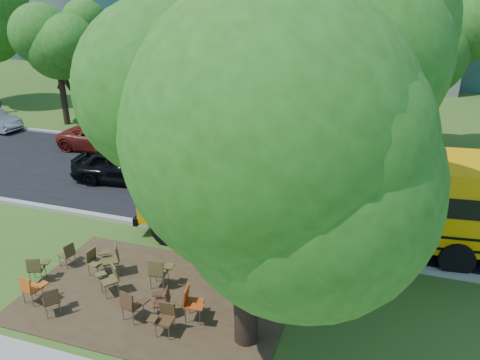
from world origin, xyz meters
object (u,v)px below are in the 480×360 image
(chair_7, at_px, (191,301))
(chair_10, at_px, (94,260))
(chair_6, at_px, (163,300))
(chair_1, at_px, (31,287))
(main_tree, at_px, (248,122))
(chair_11, at_px, (159,270))
(chair_9, at_px, (112,256))
(bg_car_red, at_px, (104,138))
(chair_8, at_px, (68,252))
(school_bus, at_px, (351,193))
(black_car, at_px, (124,166))
(chair_2, at_px, (52,298))
(chair_4, at_px, (131,303))
(chair_0, at_px, (36,267))
(chair_3, at_px, (110,277))
(chair_5, at_px, (164,316))

(chair_7, xyz_separation_m, chair_10, (-3.41, 0.94, -0.07))
(chair_6, distance_m, chair_10, 2.85)
(chair_7, bearing_deg, chair_1, -88.60)
(main_tree, bearing_deg, chair_11, 157.35)
(chair_9, distance_m, chair_10, 0.52)
(bg_car_red, bearing_deg, chair_6, -143.57)
(chair_7, bearing_deg, chair_8, -111.95)
(school_bus, bearing_deg, chair_1, -148.80)
(chair_1, distance_m, chair_7, 4.27)
(school_bus, distance_m, black_car, 9.74)
(chair_2, height_order, chair_9, chair_9)
(school_bus, xyz_separation_m, chair_4, (-4.58, -5.60, -1.19))
(chair_0, distance_m, chair_7, 4.74)
(main_tree, height_order, chair_3, main_tree)
(chair_8, height_order, bg_car_red, bg_car_red)
(school_bus, bearing_deg, chair_7, -128.91)
(chair_4, distance_m, bg_car_red, 13.75)
(chair_11, bearing_deg, chair_7, -40.63)
(chair_2, height_order, chair_10, chair_10)
(chair_6, bearing_deg, chair_3, 59.71)
(chair_0, xyz_separation_m, chair_9, (1.79, 1.00, 0.09))
(chair_8, bearing_deg, main_tree, -89.28)
(main_tree, xyz_separation_m, school_bus, (1.72, 5.35, -3.55))
(chair_5, height_order, chair_9, chair_9)
(chair_0, height_order, chair_6, chair_0)
(school_bus, bearing_deg, bg_car_red, 149.48)
(chair_4, relative_size, chair_11, 0.96)
(chair_0, bearing_deg, chair_7, -22.55)
(chair_4, height_order, chair_6, chair_4)
(chair_11, bearing_deg, chair_6, -63.50)
(chair_5, height_order, chair_7, chair_7)
(chair_11, bearing_deg, chair_2, -143.24)
(chair_1, distance_m, chair_10, 1.81)
(black_car, bearing_deg, chair_4, -154.41)
(chair_0, xyz_separation_m, chair_5, (4.33, -0.79, 0.01))
(main_tree, distance_m, chair_0, 7.86)
(main_tree, distance_m, bg_car_red, 16.12)
(chair_2, bearing_deg, chair_9, 31.16)
(chair_1, relative_size, chair_10, 1.03)
(chair_5, height_order, bg_car_red, bg_car_red)
(chair_4, bearing_deg, chair_5, 5.49)
(chair_11, height_order, black_car, black_car)
(chair_1, distance_m, chair_4, 2.84)
(bg_car_red, bearing_deg, chair_3, -148.74)
(chair_9, distance_m, bg_car_red, 11.51)
(chair_0, bearing_deg, chair_10, 9.91)
(chair_3, bearing_deg, school_bus, -102.33)
(main_tree, relative_size, chair_3, 10.26)
(chair_3, height_order, chair_5, chair_3)
(main_tree, xyz_separation_m, bg_car_red, (-10.93, 10.89, -4.67))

